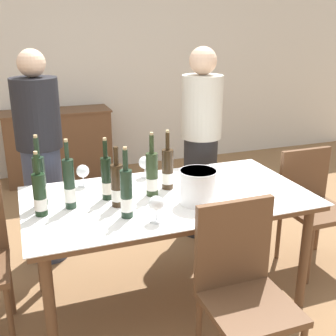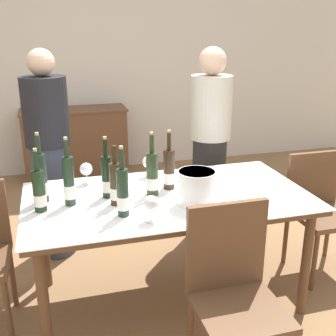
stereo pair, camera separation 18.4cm
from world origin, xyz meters
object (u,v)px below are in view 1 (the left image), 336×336
object	(u,v)px
ice_bucket	(198,186)
wine_glass_1	(145,163)
wine_bottle_6	(107,179)
wine_bottle_7	(168,170)
person_guest_left	(201,145)
wine_bottle_0	(69,185)
wine_bottle_4	(40,195)
chair_right_end	(311,200)
chair_near_front	(242,282)
dining_table	(168,206)
wine_bottle_2	(126,194)
person_host	(41,161)
wine_bottle_5	(40,182)
wine_glass_2	(156,204)
wine_glass_0	(83,172)
sideboard_cabinet	(59,145)
wine_bottle_1	(117,186)
wine_bottle_3	(152,175)

from	to	relation	value
ice_bucket	wine_glass_1	bearing A→B (deg)	106.72
wine_bottle_6	wine_bottle_7	xyz separation A→B (m)	(0.40, 0.04, -0.00)
person_guest_left	wine_bottle_0	bearing A→B (deg)	-146.51
wine_bottle_0	wine_bottle_4	size ratio (longest dim) A/B	1.11
chair_right_end	chair_near_front	xyz separation A→B (m)	(-1.03, -0.78, 0.02)
dining_table	wine_bottle_7	world-z (taller)	wine_bottle_7
wine_bottle_2	wine_bottle_7	bearing A→B (deg)	42.30
chair_near_front	ice_bucket	bearing A→B (deg)	91.43
person_host	wine_bottle_2	bearing A→B (deg)	-69.98
wine_bottle_7	person_host	size ratio (longest dim) A/B	0.24
wine_bottle_5	wine_bottle_6	xyz separation A→B (m)	(0.38, -0.04, -0.02)
wine_bottle_2	wine_bottle_7	xyz separation A→B (m)	(0.35, 0.32, -0.01)
wine_glass_2	person_host	distance (m)	1.25
chair_right_end	chair_near_front	size ratio (longest dim) A/B	0.94
wine_bottle_6	wine_glass_0	distance (m)	0.28
sideboard_cabinet	wine_bottle_6	size ratio (longest dim) A/B	3.16
chair_near_front	person_guest_left	bearing A→B (deg)	73.43
ice_bucket	chair_right_end	xyz separation A→B (m)	(1.04, 0.25, -0.34)
wine_glass_0	wine_bottle_4	bearing A→B (deg)	-128.84
dining_table	chair_right_end	size ratio (longest dim) A/B	2.00
wine_bottle_0	wine_bottle_2	bearing A→B (deg)	-40.22
sideboard_cabinet	dining_table	world-z (taller)	sideboard_cabinet
wine_bottle_5	wine_bottle_6	world-z (taller)	wine_bottle_5
wine_bottle_1	wine_glass_0	world-z (taller)	wine_bottle_1
wine_glass_1	person_host	size ratio (longest dim) A/B	0.09
wine_glass_0	person_guest_left	world-z (taller)	person_guest_left
wine_bottle_2	wine_glass_1	size ratio (longest dim) A/B	2.66
wine_bottle_1	wine_bottle_2	world-z (taller)	wine_bottle_2
wine_bottle_3	chair_near_front	distance (m)	0.85
wine_bottle_0	wine_bottle_1	size ratio (longest dim) A/B	1.14
chair_right_end	wine_bottle_3	bearing A→B (deg)	-178.23
wine_bottle_6	person_host	size ratio (longest dim) A/B	0.24
sideboard_cabinet	chair_near_front	size ratio (longest dim) A/B	1.30
wine_bottle_5	ice_bucket	bearing A→B (deg)	-18.05
wine_bottle_1	wine_glass_0	distance (m)	0.41
wine_glass_2	chair_near_front	bearing A→B (deg)	-49.59
wine_bottle_7	person_host	distance (m)	1.02
dining_table	wine_bottle_3	size ratio (longest dim) A/B	4.37
sideboard_cabinet	wine_bottle_5	xyz separation A→B (m)	(-0.34, -2.50, 0.48)
wine_bottle_1	person_guest_left	distance (m)	1.24
wine_bottle_6	wine_bottle_1	bearing A→B (deg)	-74.26
ice_bucket	person_host	distance (m)	1.29
wine_bottle_2	wine_bottle_5	xyz separation A→B (m)	(-0.43, 0.32, 0.01)
chair_near_front	person_host	distance (m)	1.75
wine_bottle_1	chair_near_front	bearing A→B (deg)	-54.50
wine_glass_1	chair_right_end	size ratio (longest dim) A/B	0.17
wine_glass_0	wine_glass_2	bearing A→B (deg)	-67.11
wine_bottle_2	chair_near_front	xyz separation A→B (m)	(0.45, -0.49, -0.35)
sideboard_cabinet	wine_glass_1	world-z (taller)	wine_glass_1
chair_right_end	person_host	xyz separation A→B (m)	(-1.86, 0.74, 0.28)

